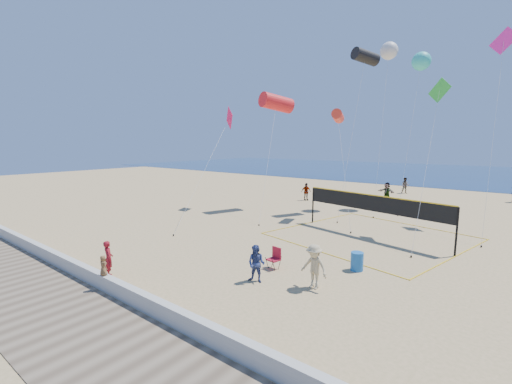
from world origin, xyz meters
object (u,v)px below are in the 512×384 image
Objects in this scene: woman at (108,259)px; trash_barrel at (357,261)px; camp_chair at (275,257)px; volleyball_net at (373,208)px.

trash_barrel is (7.95, 7.13, -0.36)m from woman.
woman is at bearing -138.11° from trash_barrel.
camp_chair is at bearing -113.73° from woman.
camp_chair is (4.96, 5.09, -0.23)m from woman.
woman reaches higher than trash_barrel.
camp_chair is 8.11m from volleyball_net.
woman is 0.14× the size of volleyball_net.
camp_chair is at bearing -88.55° from volleyball_net.
trash_barrel is (2.99, 2.04, -0.13)m from camp_chair.
woman is 7.11m from camp_chair.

